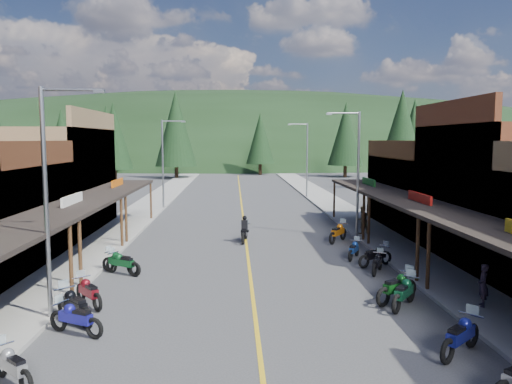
{
  "coord_description": "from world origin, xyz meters",
  "views": [
    {
      "loc": [
        -0.73,
        -23.04,
        6.25
      ],
      "look_at": [
        0.65,
        7.86,
        3.0
      ],
      "focal_mm": 35.0,
      "sensor_mm": 36.0,
      "label": 1
    }
  ],
  "objects": [
    {
      "name": "pine_10",
      "position": [
        -18.0,
        50.0,
        6.78
      ],
      "size": [
        5.38,
        5.38,
        11.6
      ],
      "color": "black",
      "rests_on": "ground"
    },
    {
      "name": "streetlight_0",
      "position": [
        -6.95,
        -6.0,
        4.46
      ],
      "size": [
        2.16,
        0.18,
        8.0
      ],
      "color": "gray",
      "rests_on": "ground"
    },
    {
      "name": "bike_east_10",
      "position": [
        5.62,
        6.75,
        0.66
      ],
      "size": [
        1.97,
        2.35,
        1.33
      ],
      "primitive_type": null,
      "rotation": [
        0.0,
        0.0,
        -0.61
      ],
      "color": "#C9660E",
      "rests_on": "ground"
    },
    {
      "name": "pine_8",
      "position": [
        -22.0,
        40.0,
        5.98
      ],
      "size": [
        4.48,
        4.48,
        10.0
      ],
      "color": "black",
      "rests_on": "ground"
    },
    {
      "name": "centerline",
      "position": [
        0.0,
        20.0,
        0.01
      ],
      "size": [
        0.15,
        90.0,
        0.01
      ],
      "primitive_type": "cube",
      "color": "gold",
      "rests_on": "ground"
    },
    {
      "name": "pedestrian_east_a",
      "position": [
        8.38,
        -5.62,
        0.94
      ],
      "size": [
        0.55,
        0.67,
        1.59
      ],
      "primitive_type": "imported",
      "rotation": [
        0.0,
        0.0,
        -1.9
      ],
      "color": "#291E2E",
      "rests_on": "sidewalk_east"
    },
    {
      "name": "bike_west_4",
      "position": [
        -5.81,
        -7.35,
        0.61
      ],
      "size": [
        2.21,
        1.61,
        1.21
      ],
      "primitive_type": null,
      "rotation": [
        0.0,
        0.0,
        1.09
      ],
      "color": "navy",
      "rests_on": "ground"
    },
    {
      "name": "sidewalk_west",
      "position": [
        -8.7,
        20.0,
        0.07
      ],
      "size": [
        3.4,
        94.0,
        0.15
      ],
      "primitive_type": "cube",
      "color": "gray",
      "rests_on": "ground"
    },
    {
      "name": "bike_east_4",
      "position": [
        5.8,
        -9.42,
        0.65
      ],
      "size": [
        2.22,
        2.08,
        1.31
      ],
      "primitive_type": null,
      "rotation": [
        0.0,
        0.0,
        -0.85
      ],
      "color": "navy",
      "rests_on": "ground"
    },
    {
      "name": "pine_6",
      "position": [
        46.0,
        64.0,
        6.48
      ],
      "size": [
        5.04,
        5.04,
        11.0
      ],
      "color": "black",
      "rests_on": "ground"
    },
    {
      "name": "bike_east_5",
      "position": [
        5.57,
        -5.27,
        0.64
      ],
      "size": [
        1.96,
        2.22,
        1.28
      ],
      "primitive_type": null,
      "rotation": [
        0.0,
        0.0,
        -0.66
      ],
      "color": "#0E4828",
      "rests_on": "ground"
    },
    {
      "name": "bike_east_6",
      "position": [
        5.51,
        -4.65,
        0.66
      ],
      "size": [
        2.33,
        1.97,
        1.32
      ],
      "primitive_type": null,
      "rotation": [
        0.0,
        0.0,
        -0.95
      ],
      "color": "#0D4314",
      "rests_on": "ground"
    },
    {
      "name": "bike_east_9",
      "position": [
        5.56,
        2.45,
        0.54
      ],
      "size": [
        1.43,
        1.96,
        1.07
      ],
      "primitive_type": null,
      "rotation": [
        0.0,
        0.0,
        -0.49
      ],
      "color": "navy",
      "rests_on": "ground"
    },
    {
      "name": "ground",
      "position": [
        0.0,
        0.0,
        0.0
      ],
      "size": [
        220.0,
        220.0,
        0.0
      ],
      "primitive_type": "plane",
      "color": "#38383A",
      "rests_on": "ground"
    },
    {
      "name": "bike_east_7",
      "position": [
        5.97,
        -0.44,
        0.53
      ],
      "size": [
        1.41,
        1.95,
        1.07
      ],
      "primitive_type": null,
      "rotation": [
        0.0,
        0.0,
        -0.48
      ],
      "color": "black",
      "rests_on": "ground"
    },
    {
      "name": "bike_west_5",
      "position": [
        -6.2,
        -6.28,
        0.66
      ],
      "size": [
        2.16,
        2.22,
        1.33
      ],
      "primitive_type": null,
      "rotation": [
        0.0,
        0.0,
        0.76
      ],
      "color": "black",
      "rests_on": "ground"
    },
    {
      "name": "bike_east_8",
      "position": [
        6.23,
        0.82,
        0.59
      ],
      "size": [
        2.15,
        1.57,
        1.18
      ],
      "primitive_type": null,
      "rotation": [
        0.0,
        0.0,
        -1.09
      ],
      "color": "black",
      "rests_on": "ground"
    },
    {
      "name": "bike_west_3",
      "position": [
        -6.38,
        -10.64,
        0.56
      ],
      "size": [
        1.9,
        1.81,
        1.13
      ],
      "primitive_type": null,
      "rotation": [
        0.0,
        0.0,
        0.84
      ],
      "color": "gray",
      "rests_on": "ground"
    },
    {
      "name": "streetlight_3",
      "position": [
        6.95,
        30.0,
        4.46
      ],
      "size": [
        2.16,
        0.18,
        8.0
      ],
      "color": "gray",
      "rests_on": "ground"
    },
    {
      "name": "pine_5",
      "position": [
        34.0,
        72.0,
        7.99
      ],
      "size": [
        6.72,
        6.72,
        14.0
      ],
      "color": "black",
      "rests_on": "ground"
    },
    {
      "name": "sidewalk_east",
      "position": [
        8.7,
        20.0,
        0.07
      ],
      "size": [
        3.4,
        94.0,
        0.15
      ],
      "primitive_type": "cube",
      "color": "gray",
      "rests_on": "ground"
    },
    {
      "name": "streetlight_1",
      "position": [
        -6.95,
        22.0,
        4.46
      ],
      "size": [
        2.16,
        0.18,
        8.0
      ],
      "color": "gray",
      "rests_on": "ground"
    },
    {
      "name": "pedestrian_east_b",
      "position": [
        7.6,
        8.7,
        1.06
      ],
      "size": [
        0.99,
        0.73,
        1.82
      ],
      "primitive_type": "imported",
      "rotation": [
        0.0,
        0.0,
        3.41
      ],
      "color": "brown",
      "rests_on": "sidewalk_east"
    },
    {
      "name": "rider_on_bike",
      "position": [
        -0.09,
        7.1,
        0.67
      ],
      "size": [
        1.01,
        2.28,
        1.68
      ],
      "rotation": [
        0.0,
        0.0,
        -0.13
      ],
      "color": "black",
      "rests_on": "ground"
    },
    {
      "name": "pine_1",
      "position": [
        -24.0,
        70.0,
        7.24
      ],
      "size": [
        5.88,
        5.88,
        12.5
      ],
      "color": "black",
      "rests_on": "ground"
    },
    {
      "name": "shop_west_3",
      "position": [
        -13.78,
        11.3,
        3.52
      ],
      "size": [
        10.9,
        10.2,
        8.2
      ],
      "color": "brown",
      "rests_on": "ground"
    },
    {
      "name": "bike_west_7",
      "position": [
        -5.9,
        -0.12,
        0.59
      ],
      "size": [
        2.12,
        1.69,
        1.18
      ],
      "primitive_type": null,
      "rotation": [
        0.0,
        0.0,
        1.01
      ],
      "color": "#0E481F",
      "rests_on": "ground"
    },
    {
      "name": "pine_9",
      "position": [
        24.0,
        45.0,
        6.38
      ],
      "size": [
        4.93,
        4.93,
        10.8
      ],
      "color": "black",
      "rests_on": "ground"
    },
    {
      "name": "ridge_hill",
      "position": [
        0.0,
        135.0,
        0.0
      ],
      "size": [
        310.0,
        140.0,
        60.0
      ],
      "primitive_type": "ellipsoid",
      "color": "black",
      "rests_on": "ground"
    },
    {
      "name": "pine_2",
      "position": [
        -10.0,
        58.0,
        7.99
      ],
      "size": [
        6.72,
        6.72,
        14.0
      ],
      "color": "black",
      "rests_on": "ground"
    },
    {
      "name": "pine_3",
      "position": [
        4.0,
        66.0,
        6.48
      ],
      "size": [
        5.04,
        5.04,
        11.0
      ],
      "color": "black",
      "rests_on": "ground"
    },
    {
      "name": "pine_7",
      "position": [
        -32.0,
        76.0,
        7.24
      ],
      "size": [
        5.88,
        5.88,
        12.5
      ],
      "color": "black",
      "rests_on": "ground"
    },
    {
      "name": "bike_west_6",
      "position": [
        -6.21,
        -4.56,
        0.61
      ],
      "size": [
        1.89,
        2.12,
        1.22
      ],
      "primitive_type": null,
      "rotation": [
        0.0,
        0.0,
        0.67
      ],
      "color": "maroon",
      "rests_on": "ground"
    },
    {
      "name": "pine_11",
      "position": [
        20.0,
        38.0,
        7.19
      ],
      "size": [
        5.82,
        5.82,
        12.4
      ],
      "color": "black",
      "rests_on": "ground"
    },
    {
      "name": "streetlight_2",
      "position": [
        6.95,
        8.0,
        4.46
      ],
      "size": [
        2.16,
        0.18,
        8.0
      ],
      "color": "gray",
      "rests_on": "ground"
    },
    {
      "name": "pine_4",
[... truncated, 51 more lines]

